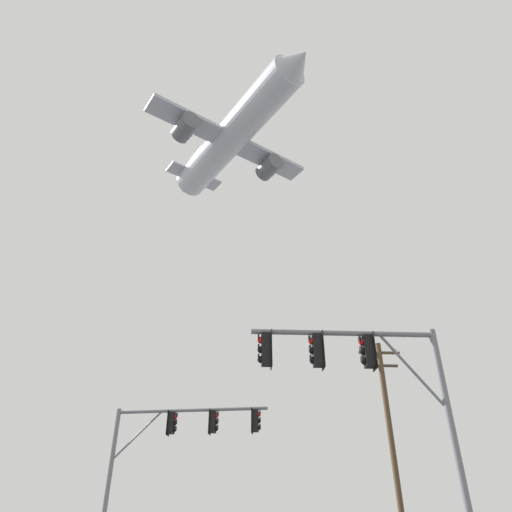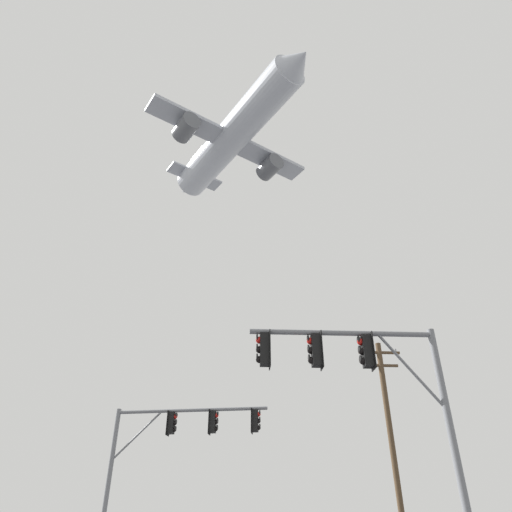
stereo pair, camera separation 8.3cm
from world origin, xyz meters
The scene contains 4 objects.
signal_pole_near centered at (3.37, 8.88, 4.91)m, with size 5.34×0.46×6.38m.
signal_pole_far centered at (-2.75, 17.99, 4.78)m, with size 6.79×1.43×6.13m.
utility_pole centered at (7.44, 19.93, 5.30)m, with size 2.20×0.28×10.00m.
airplane centered at (-1.01, 38.84, 44.01)m, with size 20.03×25.95×7.75m.
Camera 1 is at (-0.35, -3.49, 1.39)m, focal length 32.55 mm.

